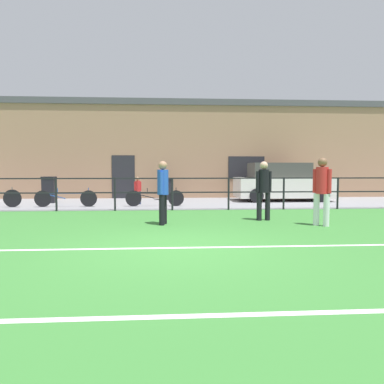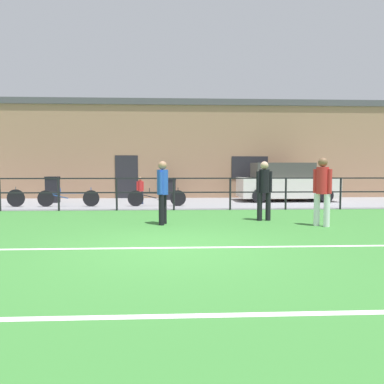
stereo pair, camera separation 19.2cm
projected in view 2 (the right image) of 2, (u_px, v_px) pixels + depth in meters
The scene contains 15 objects.
ground at pixel (173, 249), 6.74m from camera, with size 60.00×44.00×0.04m, color #387A33.
field_line_touchline at pixel (173, 248), 6.72m from camera, with size 36.00×0.11×0.00m, color white.
field_line_hash at pixel (171, 316), 3.62m from camera, with size 36.00×0.11×0.00m, color white.
pavement_strip at pixel (174, 203), 15.21m from camera, with size 48.00×5.00×0.02m, color gray.
perimeter_fence at pixel (174, 189), 12.67m from camera, with size 36.07×0.07×1.15m.
clubhouse_facade at pixel (174, 150), 18.73m from camera, with size 28.00×2.56×4.84m.
player_goalkeeper at pixel (264, 187), 10.16m from camera, with size 0.46×0.29×1.67m.
player_striker at pixel (322, 187), 9.17m from camera, with size 0.38×0.37×1.75m.
player_winger at pixel (163, 189), 9.46m from camera, with size 0.29×0.45×1.67m.
spectator_child at pixel (140, 189), 14.59m from camera, with size 0.29×0.19×1.11m.
parked_car_red at pixel (285, 183), 16.14m from camera, with size 4.25×1.95×1.70m.
bicycle_parked_0 at pixel (68, 198), 13.70m from camera, with size 2.33×0.04×0.73m.
bicycle_parked_1 at pixel (157, 198), 13.86m from camera, with size 2.24×0.04×0.71m.
trash_bin_0 at pixel (169, 189), 16.79m from camera, with size 0.64×0.54×0.97m.
trash_bin_1 at pixel (53, 189), 15.31m from camera, with size 0.53×0.45×1.11m.
Camera 2 is at (0.05, -6.66, 1.49)m, focal length 33.70 mm.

